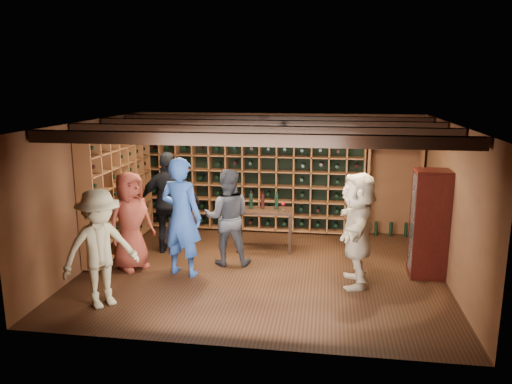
# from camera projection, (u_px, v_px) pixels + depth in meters

# --- Properties ---
(ground) EXTENTS (6.00, 6.00, 0.00)m
(ground) POSITION_uv_depth(u_px,v_px,m) (261.00, 271.00, 8.46)
(ground) COLOR black
(ground) RESTS_ON ground
(room_shell) EXTENTS (6.00, 6.00, 6.00)m
(room_shell) POSITION_uv_depth(u_px,v_px,m) (262.00, 128.00, 7.99)
(room_shell) COLOR brown
(room_shell) RESTS_ON ground
(wine_rack_back) EXTENTS (4.65, 0.30, 2.20)m
(wine_rack_back) POSITION_uv_depth(u_px,v_px,m) (252.00, 178.00, 10.54)
(wine_rack_back) COLOR brown
(wine_rack_back) RESTS_ON ground
(wine_rack_left) EXTENTS (0.30, 2.65, 2.20)m
(wine_rack_left) POSITION_uv_depth(u_px,v_px,m) (119.00, 190.00, 9.41)
(wine_rack_left) COLOR brown
(wine_rack_left) RESTS_ON ground
(crate_shelf) EXTENTS (1.20, 0.32, 2.07)m
(crate_shelf) POSITION_uv_depth(u_px,v_px,m) (395.00, 162.00, 10.02)
(crate_shelf) COLOR brown
(crate_shelf) RESTS_ON ground
(display_cabinet) EXTENTS (0.55, 0.50, 1.75)m
(display_cabinet) POSITION_uv_depth(u_px,v_px,m) (429.00, 226.00, 8.09)
(display_cabinet) COLOR #370D0B
(display_cabinet) RESTS_ON ground
(man_blue_shirt) EXTENTS (0.82, 0.64, 1.97)m
(man_blue_shirt) POSITION_uv_depth(u_px,v_px,m) (181.00, 217.00, 8.14)
(man_blue_shirt) COLOR navy
(man_blue_shirt) RESTS_ON ground
(man_grey_suit) EXTENTS (0.90, 0.75, 1.69)m
(man_grey_suit) POSITION_uv_depth(u_px,v_px,m) (227.00, 217.00, 8.64)
(man_grey_suit) COLOR black
(man_grey_suit) RESTS_ON ground
(guest_red_floral) EXTENTS (0.91, 0.98, 1.69)m
(guest_red_floral) POSITION_uv_depth(u_px,v_px,m) (131.00, 221.00, 8.42)
(guest_red_floral) COLOR maroon
(guest_red_floral) RESTS_ON ground
(guest_woman_black) EXTENTS (1.19, 0.69, 1.90)m
(guest_woman_black) POSITION_uv_depth(u_px,v_px,m) (169.00, 203.00, 9.25)
(guest_woman_black) COLOR black
(guest_woman_black) RESTS_ON ground
(guest_khaki) EXTENTS (1.22, 1.24, 1.71)m
(guest_khaki) POSITION_uv_depth(u_px,v_px,m) (100.00, 249.00, 7.00)
(guest_khaki) COLOR #9B8E6B
(guest_khaki) RESTS_ON ground
(guest_beige) EXTENTS (0.57, 1.68, 1.80)m
(guest_beige) POSITION_uv_depth(u_px,v_px,m) (357.00, 229.00, 7.75)
(guest_beige) COLOR tan
(guest_beige) RESTS_ON ground
(tasting_table) EXTENTS (1.08, 0.58, 1.07)m
(tasting_table) POSITION_uv_depth(u_px,v_px,m) (264.00, 214.00, 9.39)
(tasting_table) COLOR black
(tasting_table) RESTS_ON ground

